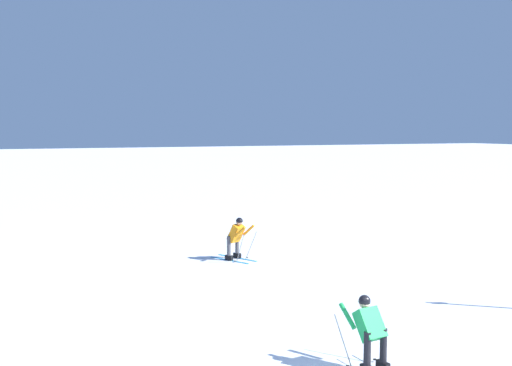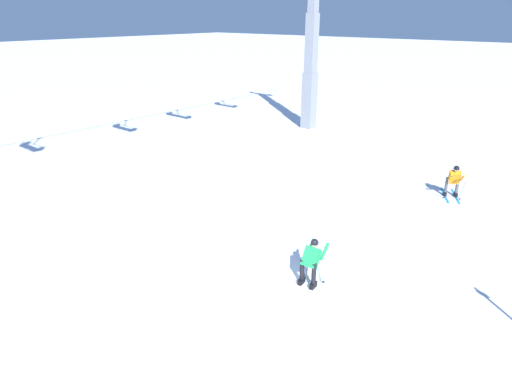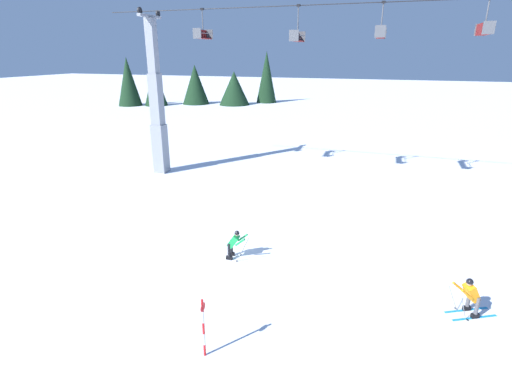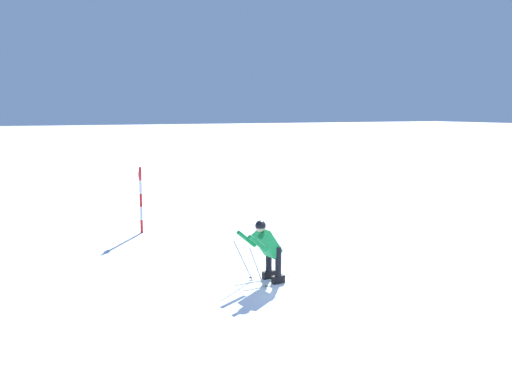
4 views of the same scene
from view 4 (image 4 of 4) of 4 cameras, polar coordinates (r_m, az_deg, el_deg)
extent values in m
plane|color=white|center=(11.47, 8.15, -10.65)|extent=(260.00, 260.00, 0.00)
cube|color=white|center=(11.29, 2.42, -10.84)|extent=(1.67, 0.24, 0.01)
cube|color=black|center=(11.26, 2.43, -10.42)|extent=(0.29, 0.14, 0.16)
cylinder|color=black|center=(11.15, 2.44, -8.52)|extent=(0.13, 0.13, 0.62)
cube|color=white|center=(11.59, 1.39, -10.33)|extent=(1.67, 0.24, 0.01)
cube|color=black|center=(11.56, 1.39, -9.93)|extent=(0.29, 0.14, 0.16)
cylinder|color=black|center=(11.45, 1.39, -8.07)|extent=(0.13, 0.13, 0.62)
cube|color=green|center=(11.11, 1.21, -6.56)|extent=(0.57, 0.47, 0.62)
sphere|color=beige|center=(10.95, 0.49, -4.85)|extent=(0.21, 0.21, 0.21)
sphere|color=black|center=(10.94, 0.49, -4.67)|extent=(0.22, 0.22, 0.22)
cylinder|color=green|center=(10.72, 0.21, -6.62)|extent=(0.47, 0.13, 0.41)
cylinder|color=gray|center=(10.82, 0.21, -9.50)|extent=(0.47, 0.18, 1.05)
cylinder|color=black|center=(10.97, 1.13, -11.15)|extent=(0.07, 0.07, 0.01)
cylinder|color=green|center=(11.10, -1.03, -6.11)|extent=(0.47, 0.13, 0.41)
cylinder|color=gray|center=(11.27, -1.26, -8.78)|extent=(0.49, 0.10, 1.05)
cylinder|color=black|center=(11.50, -0.60, -10.25)|extent=(0.07, 0.07, 0.01)
cylinder|color=red|center=(16.07, -12.33, -4.63)|extent=(0.07, 0.07, 0.40)
cylinder|color=white|center=(15.99, -12.37, -3.24)|extent=(0.07, 0.07, 0.40)
cylinder|color=red|center=(15.92, -12.41, -1.84)|extent=(0.07, 0.07, 0.40)
cylinder|color=white|center=(15.86, -12.45, -0.43)|extent=(0.07, 0.07, 0.40)
cylinder|color=red|center=(15.81, -12.50, 0.99)|extent=(0.07, 0.07, 0.40)
cylinder|color=red|center=(15.81, -12.54, 0.80)|extent=(0.01, 0.28, 0.28)
camera|label=1|loc=(13.79, 49.64, 8.37)|focal=39.99mm
camera|label=2|loc=(21.25, 17.61, 17.40)|focal=31.00mm
camera|label=3|loc=(24.17, -28.82, 19.02)|focal=26.82mm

